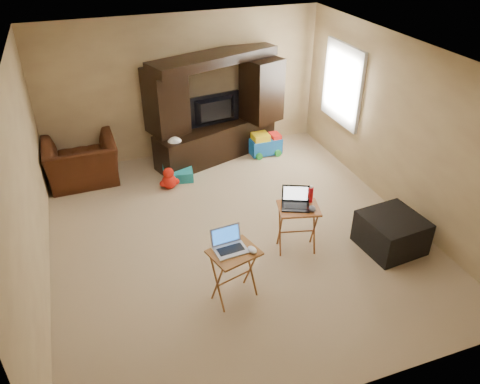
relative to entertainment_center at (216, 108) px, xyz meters
name	(u,v)px	position (x,y,z in m)	size (l,w,h in m)	color
floor	(235,233)	(-0.46, -2.35, -0.95)	(5.50, 5.50, 0.00)	tan
ceiling	(234,57)	(-0.46, -2.35, 1.55)	(5.50, 5.50, 0.00)	silver
wall_back	(183,87)	(-0.46, 0.40, 0.30)	(5.00, 5.00, 0.00)	tan
wall_front	(346,300)	(-0.46, -5.10, 0.30)	(5.00, 5.00, 0.00)	tan
wall_left	(26,189)	(-2.96, -2.35, 0.30)	(5.50, 5.50, 0.00)	tan
wall_right	(399,128)	(2.04, -2.35, 0.30)	(5.50, 5.50, 0.00)	tan
window_pane	(343,84)	(2.02, -0.80, 0.45)	(1.20, 1.20, 0.00)	white
window_frame	(342,84)	(2.00, -0.80, 0.45)	(0.06, 1.14, 1.34)	white
entertainment_center	(216,108)	(0.00, 0.00, 0.00)	(2.32, 0.58, 1.90)	black
television	(216,111)	(0.00, -0.04, -0.04)	(0.96, 0.13, 0.55)	black
recliner	(82,162)	(-2.36, -0.13, -0.58)	(1.13, 0.99, 0.73)	#49240F
child_rocker	(178,162)	(-0.85, -0.55, -0.64)	(0.46, 0.53, 0.62)	teal
plush_toy	(169,178)	(-1.07, -0.82, -0.76)	(0.34, 0.28, 0.38)	red
push_toy	(265,143)	(0.88, -0.22, -0.73)	(0.58, 0.42, 0.44)	#165DB5
ottoman	(391,233)	(1.41, -3.35, -0.71)	(0.74, 0.74, 0.48)	black
tray_table_left	(234,275)	(-0.88, -3.54, -0.61)	(0.53, 0.42, 0.69)	#935823
tray_table_right	(297,229)	(0.19, -2.97, -0.61)	(0.52, 0.42, 0.68)	#9E4C26
laptop_left	(231,242)	(-0.91, -3.51, -0.14)	(0.36, 0.29, 0.24)	#B1B2B6
laptop_right	(296,199)	(0.15, -2.95, -0.15)	(0.35, 0.29, 0.24)	black
mouse_left	(252,250)	(-0.69, -3.61, -0.23)	(0.09, 0.14, 0.06)	white
mouse_right	(312,209)	(0.32, -3.09, -0.24)	(0.09, 0.14, 0.06)	#38383C
water_bottle	(311,195)	(0.39, -2.89, -0.17)	(0.07, 0.07, 0.21)	red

